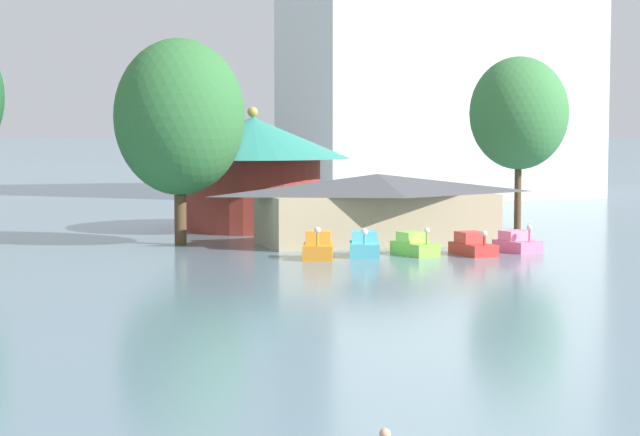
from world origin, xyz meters
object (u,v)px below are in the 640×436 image
object	(u,v)px
pedal_boat_lime	(414,246)
shoreline_tree_mid	(179,117)
pedal_boat_orange	(318,248)
pedal_boat_red	(472,246)
pedal_boat_cyan	(364,246)
boathouse	(377,207)
shoreline_tree_right	(519,113)
green_roof_pavilion	(253,164)
pedal_boat_pink	(517,243)
background_building_block	(435,54)

from	to	relation	value
pedal_boat_lime	shoreline_tree_mid	bearing A→B (deg)	-140.90
pedal_boat_orange	pedal_boat_red	bearing A→B (deg)	104.87
pedal_boat_cyan	boathouse	bearing A→B (deg)	172.75
shoreline_tree_mid	shoreline_tree_right	bearing A→B (deg)	7.84
pedal_boat_lime	pedal_boat_red	bearing A→B (deg)	62.14
pedal_boat_lime	green_roof_pavilion	world-z (taller)	green_roof_pavilion
pedal_boat_orange	pedal_boat_lime	size ratio (longest dim) A/B	0.92
pedal_boat_orange	pedal_boat_red	xyz separation A→B (m)	(8.41, -0.74, -0.09)
pedal_boat_lime	shoreline_tree_mid	world-z (taller)	shoreline_tree_mid
pedal_boat_lime	pedal_boat_red	world-z (taller)	pedal_boat_lime
pedal_boat_orange	pedal_boat_red	world-z (taller)	pedal_boat_orange
pedal_boat_orange	pedal_boat_pink	bearing A→B (deg)	109.67
pedal_boat_cyan	pedal_boat_lime	xyz separation A→B (m)	(2.71, -0.31, -0.04)
pedal_boat_lime	green_roof_pavilion	bearing A→B (deg)	-176.92
pedal_boat_pink	background_building_block	world-z (taller)	background_building_block
pedal_boat_orange	pedal_boat_lime	distance (m)	5.44
shoreline_tree_right	shoreline_tree_mid	bearing A→B (deg)	-172.16
pedal_boat_lime	pedal_boat_orange	bearing A→B (deg)	-98.92
pedal_boat_lime	pedal_boat_pink	bearing A→B (deg)	77.09
pedal_boat_red	pedal_boat_pink	xyz separation A→B (m)	(3.01, 0.69, -0.02)
green_roof_pavilion	background_building_block	xyz separation A→B (m)	(27.58, 32.87, 9.91)
pedal_boat_lime	background_building_block	distance (m)	57.18
pedal_boat_lime	pedal_boat_pink	world-z (taller)	pedal_boat_pink
boathouse	green_roof_pavilion	distance (m)	12.43
pedal_boat_red	green_roof_pavilion	bearing A→B (deg)	-162.77
green_roof_pavilion	shoreline_tree_right	xyz separation A→B (m)	(16.99, -5.14, 3.34)
pedal_boat_pink	boathouse	bearing A→B (deg)	-152.61
pedal_boat_lime	boathouse	xyz separation A→B (m)	(0.26, 6.17, 1.66)
pedal_boat_lime	green_roof_pavilion	size ratio (longest dim) A/B	0.23
pedal_boat_lime	green_roof_pavilion	xyz separation A→B (m)	(-4.32, 17.50, 3.94)
boathouse	green_roof_pavilion	world-z (taller)	green_roof_pavilion
pedal_boat_orange	pedal_boat_pink	xyz separation A→B (m)	(11.43, -0.04, -0.11)
pedal_boat_red	pedal_boat_cyan	bearing A→B (deg)	-106.57
pedal_boat_cyan	pedal_boat_lime	distance (m)	2.73
pedal_boat_pink	shoreline_tree_right	world-z (taller)	shoreline_tree_right
background_building_block	pedal_boat_red	bearing A→B (deg)	-111.57
pedal_boat_lime	pedal_boat_cyan	bearing A→B (deg)	-107.35
pedal_boat_red	pedal_boat_pink	size ratio (longest dim) A/B	1.11
pedal_boat_red	pedal_boat_pink	bearing A→B (deg)	98.57
pedal_boat_orange	pedal_boat_lime	world-z (taller)	pedal_boat_orange
green_roof_pavilion	pedal_boat_pink	bearing A→B (deg)	-59.79
pedal_boat_pink	shoreline_tree_right	size ratio (longest dim) A/B	0.23
green_roof_pavilion	shoreline_tree_mid	xyz separation A→B (m)	(-6.51, -8.37, 2.96)
pedal_boat_orange	shoreline_tree_right	size ratio (longest dim) A/B	0.24
pedal_boat_red	green_roof_pavilion	world-z (taller)	green_roof_pavilion
pedal_boat_cyan	boathouse	distance (m)	6.76
pedal_boat_red	background_building_block	world-z (taller)	background_building_block
pedal_boat_red	pedal_boat_orange	bearing A→B (deg)	-99.42
green_roof_pavilion	pedal_boat_red	bearing A→B (deg)	-68.36
pedal_boat_cyan	background_building_block	xyz separation A→B (m)	(25.97, 50.06, 13.81)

